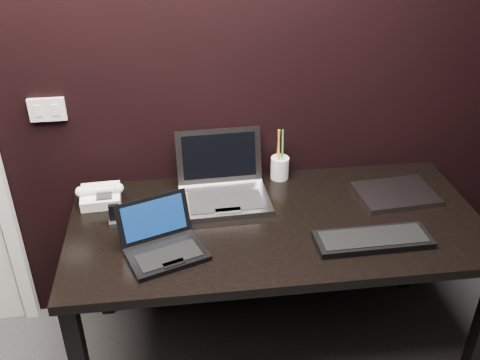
{
  "coord_description": "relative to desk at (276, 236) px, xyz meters",
  "views": [
    {
      "loc": [
        -0.08,
        -0.38,
        2.01
      ],
      "look_at": [
        0.14,
        1.35,
        0.98
      ],
      "focal_mm": 40.0,
      "sensor_mm": 36.0,
      "label": 1
    }
  ],
  "objects": [
    {
      "name": "wall_back",
      "position": [
        -0.3,
        0.4,
        0.64
      ],
      "size": [
        4.0,
        0.0,
        4.0
      ],
      "primitive_type": "plane",
      "rotation": [
        1.57,
        0.0,
        0.0
      ],
      "color": "black",
      "rests_on": "ground"
    },
    {
      "name": "wall_switch",
      "position": [
        -0.92,
        0.39,
        0.46
      ],
      "size": [
        0.15,
        0.02,
        0.1
      ],
      "color": "silver",
      "rests_on": "wall_back"
    },
    {
      "name": "desk",
      "position": [
        0.0,
        0.0,
        0.0
      ],
      "size": [
        1.7,
        0.8,
        0.74
      ],
      "color": "black",
      "rests_on": "ground"
    },
    {
      "name": "netbook",
      "position": [
        -0.46,
        -0.15,
        0.11
      ],
      "size": [
        0.35,
        0.33,
        0.18
      ],
      "color": "black",
      "rests_on": "desk"
    },
    {
      "name": "silver_laptop",
      "position": [
        -0.2,
        0.2,
        0.13
      ],
      "size": [
        0.39,
        0.36,
        0.26
      ],
      "color": "gray",
      "rests_on": "desk"
    },
    {
      "name": "ext_keyboard",
      "position": [
        0.34,
        -0.19,
        0.09
      ],
      "size": [
        0.45,
        0.16,
        0.03
      ],
      "color": "black",
      "rests_on": "desk"
    },
    {
      "name": "closed_laptop",
      "position": [
        0.56,
        0.12,
        0.09
      ],
      "size": [
        0.35,
        0.27,
        0.02
      ],
      "color": "gray",
      "rests_on": "desk"
    },
    {
      "name": "desk_phone",
      "position": [
        -0.73,
        0.23,
        0.11
      ],
      "size": [
        0.21,
        0.16,
        0.1
      ],
      "color": "white",
      "rests_on": "desk"
    },
    {
      "name": "mobile_phone",
      "position": [
        -0.66,
        0.06,
        0.11
      ],
      "size": [
        0.05,
        0.05,
        0.09
      ],
      "color": "black",
      "rests_on": "desk"
    },
    {
      "name": "pen_cup",
      "position": [
        0.08,
        0.34,
        0.14
      ],
      "size": [
        0.11,
        0.11,
        0.25
      ],
      "color": "silver",
      "rests_on": "desk"
    }
  ]
}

